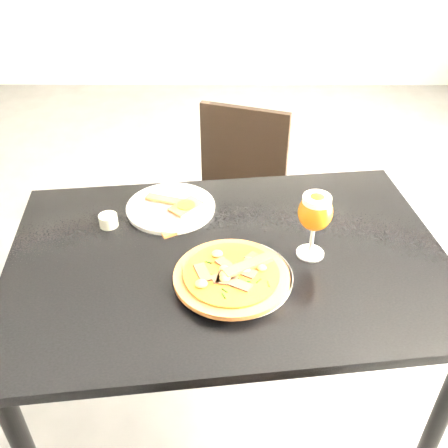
{
  "coord_description": "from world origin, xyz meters",
  "views": [
    {
      "loc": [
        0.26,
        -1.38,
        1.62
      ],
      "look_at": [
        0.26,
        -0.29,
        0.83
      ],
      "focal_mm": 40.0,
      "sensor_mm": 36.0,
      "label": 1
    }
  ],
  "objects_px": {
    "dining_table": "(228,279)",
    "chair_far": "(235,203)",
    "beer_glass": "(315,213)",
    "pizza": "(232,275)"
  },
  "relations": [
    {
      "from": "chair_far",
      "to": "pizza",
      "type": "relative_size",
      "value": 2.86
    },
    {
      "from": "pizza",
      "to": "beer_glass",
      "type": "bearing_deg",
      "value": 28.3
    },
    {
      "from": "dining_table",
      "to": "beer_glass",
      "type": "xyz_separation_m",
      "value": [
        0.23,
        0.0,
        0.23
      ]
    },
    {
      "from": "dining_table",
      "to": "pizza",
      "type": "xyz_separation_m",
      "value": [
        0.01,
        -0.11,
        0.12
      ]
    },
    {
      "from": "dining_table",
      "to": "chair_far",
      "type": "bearing_deg",
      "value": 80.56
    },
    {
      "from": "chair_far",
      "to": "beer_glass",
      "type": "xyz_separation_m",
      "value": [
        0.2,
        -0.68,
        0.42
      ]
    },
    {
      "from": "chair_far",
      "to": "pizza",
      "type": "height_order",
      "value": "chair_far"
    },
    {
      "from": "dining_table",
      "to": "pizza",
      "type": "bearing_deg",
      "value": -91.71
    },
    {
      "from": "beer_glass",
      "to": "dining_table",
      "type": "bearing_deg",
      "value": -179.28
    },
    {
      "from": "chair_far",
      "to": "beer_glass",
      "type": "bearing_deg",
      "value": -54.89
    }
  ]
}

